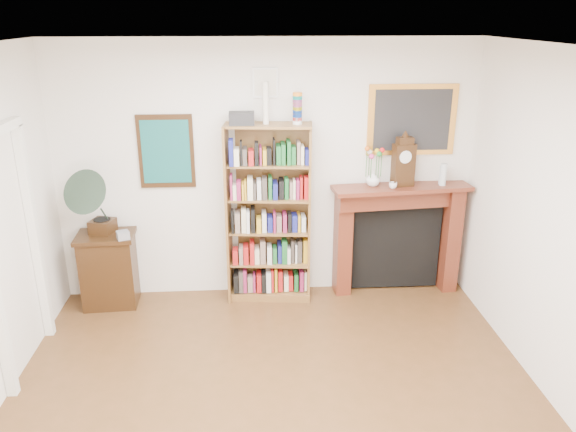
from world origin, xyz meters
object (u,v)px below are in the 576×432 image
at_px(cd_stack, 123,235).
at_px(teacup, 393,185).
at_px(flower_vase, 373,179).
at_px(bottle_left, 443,174).
at_px(fireplace, 397,228).
at_px(gramophone, 96,198).
at_px(mantel_clock, 403,163).
at_px(side_cabinet, 109,270).
at_px(bottle_right, 442,175).
at_px(bookshelf, 269,204).

bearing_deg(cd_stack, teacup, 2.35).
distance_m(flower_vase, bottle_left, 0.75).
distance_m(fireplace, gramophone, 3.24).
bearing_deg(mantel_clock, side_cabinet, 169.98).
bearing_deg(teacup, cd_stack, -177.65).
xyz_separation_m(gramophone, cd_stack, (0.25, -0.07, -0.38)).
distance_m(side_cabinet, gramophone, 0.84).
relative_size(side_cabinet, flower_vase, 5.17).
height_order(mantel_clock, teacup, mantel_clock).
bearing_deg(fireplace, bottle_left, -13.98).
distance_m(cd_stack, flower_vase, 2.69).
xyz_separation_m(mantel_clock, bottle_right, (0.44, 0.03, -0.16)).
height_order(bookshelf, bottle_left, bookshelf).
distance_m(gramophone, mantel_clock, 3.22).
height_order(gramophone, mantel_clock, mantel_clock).
relative_size(flower_vase, bottle_right, 0.79).
height_order(side_cabinet, mantel_clock, mantel_clock).
xyz_separation_m(side_cabinet, cd_stack, (0.22, -0.14, 0.45)).
bearing_deg(gramophone, cd_stack, -1.26).
relative_size(bookshelf, bottle_right, 11.27).
xyz_separation_m(cd_stack, flower_vase, (2.64, 0.23, 0.49)).
relative_size(bookshelf, cd_stack, 18.78).
bearing_deg(side_cabinet, flower_vase, -1.19).
xyz_separation_m(gramophone, teacup, (3.08, 0.04, 0.06)).
height_order(bookshelf, bottle_right, bookshelf).
height_order(bookshelf, cd_stack, bookshelf).
distance_m(mantel_clock, teacup, 0.27).
relative_size(side_cabinet, bottle_left, 3.41).
relative_size(bookshelf, teacup, 26.27).
bearing_deg(teacup, flower_vase, 149.25).
bearing_deg(gramophone, bottle_right, 17.95).
height_order(side_cabinet, teacup, teacup).
bearing_deg(flower_vase, cd_stack, -175.03).
xyz_separation_m(bookshelf, gramophone, (-1.77, -0.12, 0.15)).
bearing_deg(flower_vase, bottle_right, 1.04).
height_order(gramophone, flower_vase, gramophone).
distance_m(bookshelf, mantel_clock, 1.50).
height_order(side_cabinet, cd_stack, cd_stack).
distance_m(cd_stack, bottle_left, 3.44).
relative_size(flower_vase, bottle_left, 0.66).
bearing_deg(flower_vase, fireplace, 6.45).
distance_m(gramophone, flower_vase, 2.90).
xyz_separation_m(bookshelf, flower_vase, (1.12, 0.04, 0.25)).
bearing_deg(bottle_right, flower_vase, -178.96).
xyz_separation_m(fireplace, mantel_clock, (0.00, -0.06, 0.77)).
xyz_separation_m(fireplace, teacup, (-0.12, -0.15, 0.55)).
relative_size(gramophone, flower_vase, 4.74).
xyz_separation_m(flower_vase, bottle_left, (0.75, -0.03, 0.04)).
xyz_separation_m(bookshelf, teacup, (1.31, -0.08, 0.21)).
bearing_deg(mantel_clock, gramophone, 171.06).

